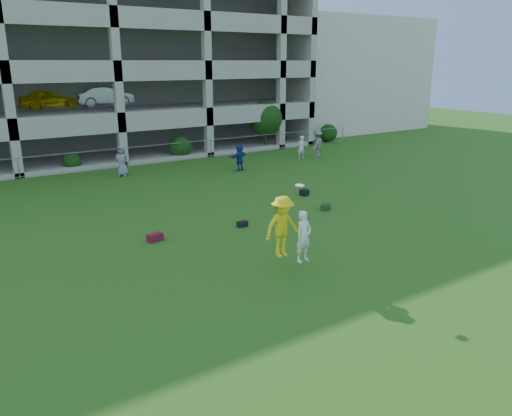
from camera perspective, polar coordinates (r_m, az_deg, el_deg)
ground at (r=15.84m, az=8.55°, el=-6.97°), size 100.00×100.00×0.00m
stucco_building at (r=50.80m, az=7.28°, el=14.89°), size 16.00×14.00×10.00m
bystander_c at (r=29.15m, az=-15.08°, el=5.24°), size 1.01×0.96×1.74m
bystander_d at (r=29.60m, az=-1.91°, el=5.83°), size 1.57×1.00×1.61m
bystander_e at (r=33.30m, az=5.18°, el=6.90°), size 0.60×0.42×1.55m
bystander_f at (r=33.85m, az=7.04°, el=7.27°), size 1.39×1.19×1.87m
bag_red_a at (r=18.38m, az=-11.46°, el=-3.31°), size 0.59×0.39×0.28m
bag_black_b at (r=19.57m, az=-1.58°, el=-1.84°), size 0.40×0.25×0.22m
bag_green_c at (r=22.01m, az=7.94°, el=0.14°), size 0.61×0.59×0.26m
crate_d at (r=24.23m, az=5.53°, el=1.78°), size 0.41×0.41×0.30m
frisbee_contest at (r=15.10m, az=3.48°, el=-2.32°), size 1.39×1.04×2.44m
parking_garage at (r=39.68m, az=-19.62°, el=15.18°), size 30.00×14.00×12.00m
fence at (r=31.82m, az=-14.78°, el=5.69°), size 36.06×0.06×1.20m
shrub_row at (r=34.02m, az=-7.90°, el=8.27°), size 34.38×2.52×3.50m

